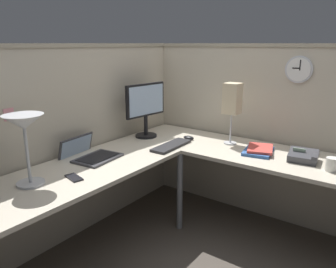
% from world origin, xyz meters
% --- Properties ---
extents(ground_plane, '(6.80, 6.80, 0.00)m').
position_xyz_m(ground_plane, '(0.00, 0.00, 0.00)').
color(ground_plane, '#4C443D').
extents(cubicle_wall_back, '(2.57, 0.12, 1.58)m').
position_xyz_m(cubicle_wall_back, '(-0.36, 0.87, 0.79)').
color(cubicle_wall_back, '#B7AD99').
rests_on(cubicle_wall_back, ground).
extents(cubicle_wall_right, '(0.12, 2.37, 1.58)m').
position_xyz_m(cubicle_wall_right, '(0.87, -0.27, 0.79)').
color(cubicle_wall_right, '#B7AD99').
rests_on(cubicle_wall_right, ground).
extents(desk, '(2.35, 2.15, 0.73)m').
position_xyz_m(desk, '(-0.15, -0.05, 0.63)').
color(desk, beige).
rests_on(desk, ground).
extents(monitor, '(0.46, 0.20, 0.50)m').
position_xyz_m(monitor, '(0.30, 0.64, 1.02)').
color(monitor, black).
rests_on(monitor, desk).
extents(laptop, '(0.38, 0.41, 0.22)m').
position_xyz_m(laptop, '(-0.42, 0.63, 0.75)').
color(laptop, '#38383D').
rests_on(laptop, desk).
extents(keyboard, '(0.43, 0.15, 0.02)m').
position_xyz_m(keyboard, '(0.17, 0.26, 0.74)').
color(keyboard, '#232326').
rests_on(keyboard, desk).
extents(computer_mouse, '(0.06, 0.10, 0.03)m').
position_xyz_m(computer_mouse, '(0.45, 0.26, 0.75)').
color(computer_mouse, black).
rests_on(computer_mouse, desk).
extents(desk_lamp_dome, '(0.24, 0.24, 0.44)m').
position_xyz_m(desk_lamp_dome, '(-0.97, 0.52, 1.09)').
color(desk_lamp_dome, '#B7BABF').
rests_on(desk_lamp_dome, desk).
extents(cell_phone, '(0.10, 0.16, 0.01)m').
position_xyz_m(cell_phone, '(-0.75, 0.38, 0.73)').
color(cell_phone, black).
rests_on(cell_phone, desk).
extents(office_phone, '(0.21, 0.23, 0.11)m').
position_xyz_m(office_phone, '(0.46, -0.75, 0.77)').
color(office_phone, '#38383D').
rests_on(office_phone, desk).
extents(book_stack, '(0.32, 0.27, 0.04)m').
position_xyz_m(book_stack, '(0.46, -0.40, 0.75)').
color(book_stack, '#335999').
rests_on(book_stack, desk).
extents(desk_lamp_paper, '(0.13, 0.13, 0.53)m').
position_xyz_m(desk_lamp_paper, '(0.55, -0.10, 1.11)').
color(desk_lamp_paper, '#B7BABF').
rests_on(desk_lamp_paper, desk).
extents(coffee_mug, '(0.08, 0.08, 0.10)m').
position_xyz_m(coffee_mug, '(0.37, -0.95, 0.78)').
color(coffee_mug, silver).
rests_on(coffee_mug, desk).
extents(wall_clock, '(0.04, 0.22, 0.22)m').
position_xyz_m(wall_clock, '(0.82, -0.55, 1.38)').
color(wall_clock, '#B7BABF').
extents(pinned_note_leftmost, '(0.07, 0.00, 0.08)m').
position_xyz_m(pinned_note_leftmost, '(-0.90, 0.82, 1.13)').
color(pinned_note_leftmost, pink).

